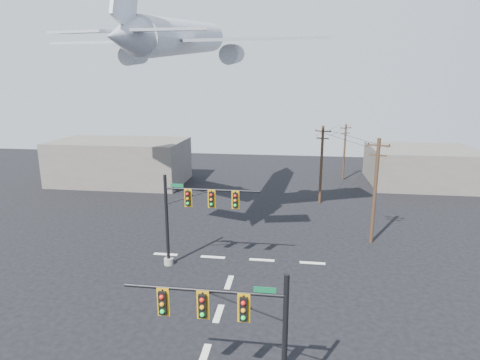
# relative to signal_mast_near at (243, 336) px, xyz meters

# --- Properties ---
(ground) EXTENTS (120.00, 120.00, 0.00)m
(ground) POSITION_rel_signal_mast_near_xyz_m (-2.47, 3.29, -3.75)
(ground) COLOR black
(ground) RESTS_ON ground
(lane_markings) EXTENTS (14.00, 21.20, 0.01)m
(lane_markings) POSITION_rel_signal_mast_near_xyz_m (-2.47, 8.63, -3.74)
(lane_markings) COLOR silver
(lane_markings) RESTS_ON ground
(signal_mast_near) EXTENTS (7.03, 0.72, 6.58)m
(signal_mast_near) POSITION_rel_signal_mast_near_xyz_m (0.00, 0.00, 0.00)
(signal_mast_near) COLOR gray
(signal_mast_near) RESTS_ON ground
(signal_mast_far) EXTENTS (7.44, 0.79, 7.20)m
(signal_mast_far) POSITION_rel_signal_mast_near_xyz_m (-5.83, 13.45, 0.34)
(signal_mast_far) COLOR gray
(signal_mast_far) RESTS_ON ground
(utility_pole_a) EXTENTS (1.80, 0.74, 9.33)m
(utility_pole_a) POSITION_rel_signal_mast_near_xyz_m (8.82, 20.25, 1.13)
(utility_pole_a) COLOR #402A1B
(utility_pole_a) RESTS_ON ground
(utility_pole_b) EXTENTS (1.76, 0.77, 9.10)m
(utility_pole_b) POSITION_rel_signal_mast_near_xyz_m (4.95, 31.83, 1.01)
(utility_pole_b) COLOR #402A1B
(utility_pole_b) RESTS_ON ground
(utility_pole_c) EXTENTS (1.59, 0.69, 8.11)m
(utility_pole_c) POSITION_rel_signal_mast_near_xyz_m (8.96, 44.19, 0.49)
(utility_pole_c) COLOR #402A1B
(utility_pole_c) RESTS_ON ground
(power_lines) EXTENTS (5.59, 23.95, 0.60)m
(power_lines) POSITION_rel_signal_mast_near_xyz_m (6.92, 32.21, 4.50)
(power_lines) COLOR black
(airliner) EXTENTS (25.86, 27.23, 7.07)m
(airliner) POSITION_rel_signal_mast_near_xyz_m (-8.45, 22.39, 13.95)
(airliner) COLOR #B2B8BE
(building_left) EXTENTS (18.00, 10.00, 6.00)m
(building_left) POSITION_rel_signal_mast_near_xyz_m (-22.47, 38.29, -0.75)
(building_left) COLOR #615D56
(building_left) RESTS_ON ground
(building_right) EXTENTS (14.00, 12.00, 5.00)m
(building_right) POSITION_rel_signal_mast_near_xyz_m (19.53, 43.29, -1.25)
(building_right) COLOR #615D56
(building_right) RESTS_ON ground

